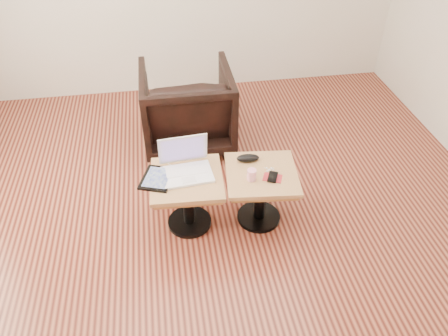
{
  "coord_description": "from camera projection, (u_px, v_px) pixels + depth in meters",
  "views": [
    {
      "loc": [
        -0.35,
        -2.3,
        2.44
      ],
      "look_at": [
        0.03,
        0.06,
        0.51
      ],
      "focal_mm": 35.0,
      "sensor_mm": 36.0,
      "label": 1
    }
  ],
  "objects": [
    {
      "name": "side_table_right",
      "position": [
        261.0,
        185.0,
        3.19
      ],
      "size": [
        0.56,
        0.56,
        0.46
      ],
      "rotation": [
        0.0,
        0.0,
        -0.1
      ],
      "color": "black",
      "rests_on": "ground"
    },
    {
      "name": "earbuds_tangle",
      "position": [
        269.0,
        169.0,
        3.14
      ],
      "size": [
        0.07,
        0.05,
        0.01
      ],
      "color": "white",
      "rests_on": "side_table_right"
    },
    {
      "name": "armchair",
      "position": [
        187.0,
        107.0,
        3.98
      ],
      "size": [
        0.81,
        0.83,
        0.75
      ],
      "primitive_type": "imported",
      "rotation": [
        0.0,
        0.0,
        3.14
      ],
      "color": "black",
      "rests_on": "ground"
    },
    {
      "name": "room_shell",
      "position": [
        221.0,
        62.0,
        2.5
      ],
      "size": [
        4.52,
        4.52,
        2.71
      ],
      "color": "#431712",
      "rests_on": "ground"
    },
    {
      "name": "side_table_left",
      "position": [
        187.0,
        189.0,
        3.15
      ],
      "size": [
        0.53,
        0.53,
        0.46
      ],
      "rotation": [
        0.0,
        0.0,
        -0.05
      ],
      "color": "black",
      "rests_on": "ground"
    },
    {
      "name": "laptop",
      "position": [
        186.0,
        166.0,
        3.09
      ],
      "size": [
        0.37,
        0.31,
        0.25
      ],
      "rotation": [
        0.0,
        0.0,
        0.08
      ],
      "color": "white",
      "rests_on": "side_table_left"
    },
    {
      "name": "tablet",
      "position": [
        157.0,
        178.0,
        3.05
      ],
      "size": [
        0.28,
        0.32,
        0.02
      ],
      "rotation": [
        0.0,
        0.0,
        -0.34
      ],
      "color": "black",
      "rests_on": "side_table_left"
    },
    {
      "name": "charging_adapter",
      "position": [
        164.0,
        160.0,
        3.21
      ],
      "size": [
        0.06,
        0.06,
        0.03
      ],
      "primitive_type": "cube",
      "rotation": [
        0.0,
        0.0,
        -0.44
      ],
      "color": "white",
      "rests_on": "side_table_left"
    },
    {
      "name": "phone_on_sleeve",
      "position": [
        273.0,
        177.0,
        3.07
      ],
      "size": [
        0.16,
        0.13,
        0.02
      ],
      "rotation": [
        0.0,
        0.0,
        -0.4
      ],
      "color": "maroon",
      "rests_on": "side_table_right"
    },
    {
      "name": "glasses_case",
      "position": [
        248.0,
        158.0,
        3.21
      ],
      "size": [
        0.17,
        0.09,
        0.05
      ],
      "primitive_type": "ellipsoid",
      "rotation": [
        0.0,
        0.0,
        -0.08
      ],
      "color": "black",
      "rests_on": "side_table_right"
    },
    {
      "name": "striped_cup",
      "position": [
        252.0,
        175.0,
        3.03
      ],
      "size": [
        0.08,
        0.08,
        0.08
      ],
      "primitive_type": "cylinder",
      "rotation": [
        0.0,
        0.0,
        -0.21
      ],
      "color": "#E94275",
      "rests_on": "side_table_right"
    }
  ]
}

